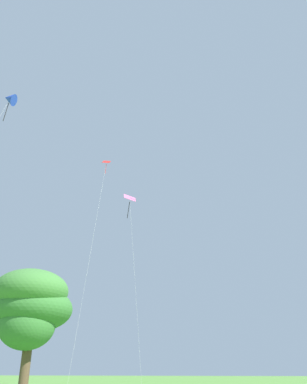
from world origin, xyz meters
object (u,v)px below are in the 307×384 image
Objects in this scene: kite_blue_delta at (9,99)px; tree_right_cluster at (31,306)px; kite_pink_low at (130,205)px; kite_red_high at (104,179)px.

kite_blue_delta is 21.08m from tree_right_cluster.
kite_pink_low reaches higher than tree_right_cluster.
kite_red_high is 3.20× the size of tree_right_cluster.
kite_red_high reaches higher than tree_right_cluster.
kite_red_high is (4.36, 12.86, -3.20)m from kite_blue_delta.
tree_right_cluster is (6.51, -1.94, -19.96)m from kite_blue_delta.
kite_red_high is 1.10× the size of kite_pink_low.
kite_red_high is 6.50m from kite_pink_low.
kite_blue_delta is 13.95m from kite_red_high.
kite_pink_low is 26.41m from tree_right_cluster.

